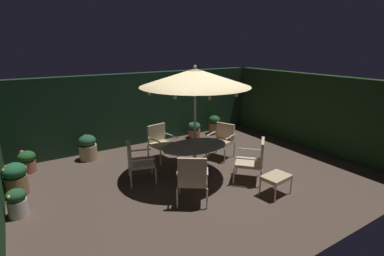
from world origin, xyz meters
The scene contains 17 objects.
ground_plane centered at (0.00, 0.00, -0.01)m, with size 8.50×6.50×0.02m, color brown.
hedge_backdrop_rear centered at (0.00, 3.10, 1.11)m, with size 8.50×0.30×2.23m, color #183320.
hedge_backdrop_right centered at (4.10, 0.00, 1.11)m, with size 0.30×6.50×2.23m, color #1E3719.
patio_dining_table centered at (0.01, 0.12, 0.57)m, with size 1.65×1.10×0.74m.
patio_umbrella centered at (0.01, 0.12, 2.35)m, with size 2.51×2.51×2.63m.
patio_chair_north centered at (0.96, -0.89, 0.55)m, with size 0.90×0.90×1.00m.
patio_chair_northeast centered at (1.27, 0.67, 0.54)m, with size 0.79×0.79×0.94m.
patio_chair_east centered at (-0.25, 1.48, 0.54)m, with size 0.72×0.70×0.95m.
patio_chair_southeast centered at (-1.32, 0.51, 0.53)m, with size 0.73×0.77×0.92m.
patio_chair_south centered at (-0.79, -1.02, 0.59)m, with size 0.83×0.83×1.04m.
ottoman_footrest centered at (0.90, -1.63, 0.38)m, with size 0.63×0.48×0.44m.
potted_plant_right_near centered at (-3.72, 1.26, 0.37)m, with size 0.48×0.47×0.71m.
potted_plant_left_far centered at (-3.44, 2.44, 0.29)m, with size 0.41×0.41×0.56m.
potted_plant_front_corner centered at (-1.97, 2.48, 0.35)m, with size 0.48×0.48×0.70m.
potted_plant_back_left centered at (2.41, 2.59, 0.34)m, with size 0.40×0.40×0.65m.
potted_plant_right_far centered at (1.56, 2.58, 0.28)m, with size 0.41×0.41×0.54m.
potted_plant_back_center centered at (-3.73, 0.33, 0.28)m, with size 0.34×0.34×0.54m.
Camera 1 is at (-3.51, -5.34, 3.05)m, focal length 26.99 mm.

